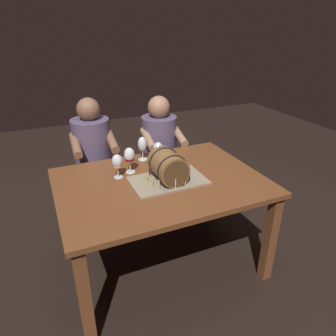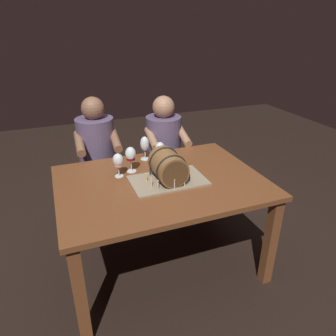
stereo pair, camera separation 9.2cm
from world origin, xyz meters
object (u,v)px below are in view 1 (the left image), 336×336
(wine_glass_red, at_px, (129,156))
(dining_table, at_px, (161,192))
(person_seated_left, at_px, (95,169))
(person_seated_right, at_px, (160,160))
(barrel_cake, at_px, (168,168))
(wine_glass_white, at_px, (158,150))
(wine_glass_empty, at_px, (142,145))
(wine_glass_rose, at_px, (117,162))

(wine_glass_red, bearing_deg, dining_table, -53.56)
(person_seated_left, bearing_deg, dining_table, -68.25)
(person_seated_right, bearing_deg, dining_table, -111.72)
(dining_table, height_order, barrel_cake, barrel_cake)
(wine_glass_white, xyz_separation_m, person_seated_right, (0.22, 0.51, -0.33))
(wine_glass_white, xyz_separation_m, wine_glass_red, (-0.25, -0.06, 0.02))
(wine_glass_white, relative_size, wine_glass_red, 0.90)
(wine_glass_empty, relative_size, person_seated_right, 0.17)
(person_seated_right, bearing_deg, wine_glass_red, -128.92)
(barrel_cake, distance_m, wine_glass_red, 0.31)
(wine_glass_rose, relative_size, person_seated_left, 0.15)
(person_seated_right, bearing_deg, barrel_cake, -108.31)
(person_seated_right, bearing_deg, wine_glass_white, -113.11)
(dining_table, height_order, person_seated_right, person_seated_right)
(barrel_cake, height_order, wine_glass_white, barrel_cake)
(wine_glass_red, bearing_deg, person_seated_left, 105.48)
(barrel_cake, height_order, wine_glass_rose, barrel_cake)
(wine_glass_red, bearing_deg, barrel_cake, -50.78)
(barrel_cake, bearing_deg, dining_table, 142.89)
(wine_glass_rose, bearing_deg, wine_glass_white, 17.51)
(wine_glass_white, bearing_deg, wine_glass_red, -165.50)
(wine_glass_red, bearing_deg, person_seated_right, 51.08)
(person_seated_left, xyz_separation_m, person_seated_right, (0.62, -0.00, -0.02))
(wine_glass_white, distance_m, person_seated_right, 0.65)
(dining_table, xyz_separation_m, wine_glass_white, (0.09, 0.27, 0.21))
(wine_glass_red, bearing_deg, wine_glass_rose, -155.69)
(wine_glass_rose, xyz_separation_m, wine_glass_white, (0.35, 0.11, -0.00))
(dining_table, height_order, wine_glass_empty, wine_glass_empty)
(wine_glass_white, relative_size, person_seated_left, 0.15)
(person_seated_left, distance_m, person_seated_right, 0.62)
(wine_glass_empty, bearing_deg, wine_glass_red, -131.92)
(dining_table, bearing_deg, wine_glass_rose, 147.82)
(wine_glass_white, height_order, wine_glass_red, wine_glass_red)
(wine_glass_empty, distance_m, wine_glass_white, 0.14)
(barrel_cake, distance_m, person_seated_left, 0.93)
(wine_glass_empty, bearing_deg, person_seated_left, 128.77)
(wine_glass_empty, xyz_separation_m, person_seated_right, (0.30, 0.40, -0.34))
(dining_table, xyz_separation_m, person_seated_right, (0.31, 0.78, -0.12))
(dining_table, relative_size, person_seated_right, 1.24)
(barrel_cake, relative_size, wine_glass_white, 2.96)
(dining_table, bearing_deg, wine_glass_white, 70.97)
(wine_glass_white, bearing_deg, barrel_cake, -99.59)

